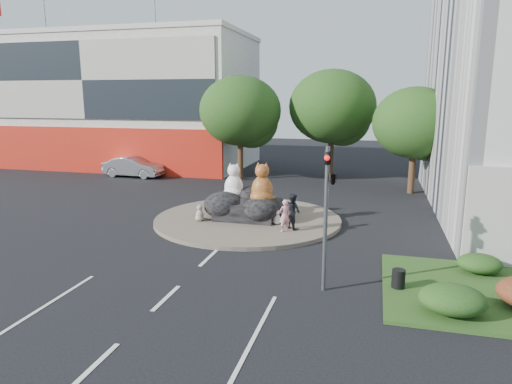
{
  "coord_description": "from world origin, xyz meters",
  "views": [
    {
      "loc": [
        6.52,
        -12.93,
        6.58
      ],
      "look_at": [
        0.91,
        8.29,
        2.0
      ],
      "focal_mm": 32.0,
      "sensor_mm": 36.0,
      "label": 1
    }
  ],
  "objects_px": {
    "parked_car": "(134,167)",
    "kitten_calico": "(200,212)",
    "kitten_white": "(277,217)",
    "pedestrian_pink": "(285,216)",
    "cat_white": "(234,181)",
    "pedestrian_dark": "(293,211)",
    "litter_bin": "(398,279)",
    "cat_tabby": "(262,183)"
  },
  "relations": [
    {
      "from": "cat_tabby",
      "to": "litter_bin",
      "type": "bearing_deg",
      "value": -44.41
    },
    {
      "from": "pedestrian_pink",
      "to": "litter_bin",
      "type": "bearing_deg",
      "value": 93.23
    },
    {
      "from": "cat_white",
      "to": "cat_tabby",
      "type": "bearing_deg",
      "value": -22.67
    },
    {
      "from": "pedestrian_dark",
      "to": "litter_bin",
      "type": "relative_size",
      "value": 2.73
    },
    {
      "from": "parked_car",
      "to": "kitten_white",
      "type": "bearing_deg",
      "value": -125.49
    },
    {
      "from": "cat_white",
      "to": "pedestrian_dark",
      "type": "bearing_deg",
      "value": -29.14
    },
    {
      "from": "pedestrian_pink",
      "to": "parked_car",
      "type": "distance_m",
      "value": 20.26
    },
    {
      "from": "kitten_calico",
      "to": "pedestrian_dark",
      "type": "height_order",
      "value": "pedestrian_dark"
    },
    {
      "from": "cat_white",
      "to": "cat_tabby",
      "type": "height_order",
      "value": "cat_tabby"
    },
    {
      "from": "parked_car",
      "to": "litter_bin",
      "type": "bearing_deg",
      "value": -128.71
    },
    {
      "from": "cat_tabby",
      "to": "pedestrian_pink",
      "type": "bearing_deg",
      "value": -46.23
    },
    {
      "from": "pedestrian_dark",
      "to": "cat_white",
      "type": "bearing_deg",
      "value": 11.43
    },
    {
      "from": "pedestrian_pink",
      "to": "litter_bin",
      "type": "height_order",
      "value": "pedestrian_pink"
    },
    {
      "from": "kitten_calico",
      "to": "kitten_white",
      "type": "relative_size",
      "value": 1.18
    },
    {
      "from": "kitten_calico",
      "to": "kitten_white",
      "type": "distance_m",
      "value": 4.09
    },
    {
      "from": "kitten_white",
      "to": "pedestrian_pink",
      "type": "bearing_deg",
      "value": -86.89
    },
    {
      "from": "pedestrian_pink",
      "to": "parked_car",
      "type": "bearing_deg",
      "value": -80.38
    },
    {
      "from": "kitten_white",
      "to": "kitten_calico",
      "type": "bearing_deg",
      "value": 160.94
    },
    {
      "from": "cat_white",
      "to": "litter_bin",
      "type": "bearing_deg",
      "value": -44.56
    },
    {
      "from": "cat_white",
      "to": "parked_car",
      "type": "distance_m",
      "value": 16.17
    },
    {
      "from": "pedestrian_pink",
      "to": "litter_bin",
      "type": "distance_m",
      "value": 7.39
    },
    {
      "from": "pedestrian_dark",
      "to": "kitten_calico",
      "type": "bearing_deg",
      "value": 36.72
    },
    {
      "from": "parked_car",
      "to": "kitten_calico",
      "type": "bearing_deg",
      "value": -135.53
    },
    {
      "from": "kitten_white",
      "to": "pedestrian_dark",
      "type": "height_order",
      "value": "pedestrian_dark"
    },
    {
      "from": "kitten_calico",
      "to": "pedestrian_dark",
      "type": "distance_m",
      "value": 5.0
    },
    {
      "from": "cat_white",
      "to": "kitten_white",
      "type": "xyz_separation_m",
      "value": [
        2.72,
        -1.3,
        -1.52
      ]
    },
    {
      "from": "cat_white",
      "to": "cat_tabby",
      "type": "relative_size",
      "value": 0.91
    },
    {
      "from": "kitten_white",
      "to": "pedestrian_pink",
      "type": "height_order",
      "value": "pedestrian_pink"
    },
    {
      "from": "cat_white",
      "to": "litter_bin",
      "type": "distance_m",
      "value": 11.59
    },
    {
      "from": "cat_tabby",
      "to": "pedestrian_dark",
      "type": "distance_m",
      "value": 2.47
    },
    {
      "from": "pedestrian_dark",
      "to": "parked_car",
      "type": "height_order",
      "value": "pedestrian_dark"
    },
    {
      "from": "parked_car",
      "to": "cat_white",
      "type": "bearing_deg",
      "value": -127.92
    },
    {
      "from": "pedestrian_pink",
      "to": "litter_bin",
      "type": "relative_size",
      "value": 2.43
    },
    {
      "from": "cat_white",
      "to": "kitten_white",
      "type": "bearing_deg",
      "value": -27.15
    },
    {
      "from": "pedestrian_pink",
      "to": "cat_white",
      "type": "bearing_deg",
      "value": -76.84
    },
    {
      "from": "cat_tabby",
      "to": "litter_bin",
      "type": "xyz_separation_m",
      "value": [
        6.64,
        -7.13,
        -1.75
      ]
    },
    {
      "from": "parked_car",
      "to": "cat_tabby",
      "type": "bearing_deg",
      "value": -125.84
    },
    {
      "from": "cat_tabby",
      "to": "pedestrian_pink",
      "type": "relative_size",
      "value": 1.39
    },
    {
      "from": "cat_white",
      "to": "kitten_calico",
      "type": "distance_m",
      "value": 2.61
    },
    {
      "from": "pedestrian_pink",
      "to": "pedestrian_dark",
      "type": "height_order",
      "value": "pedestrian_dark"
    },
    {
      "from": "pedestrian_pink",
      "to": "pedestrian_dark",
      "type": "distance_m",
      "value": 0.66
    },
    {
      "from": "cat_tabby",
      "to": "parked_car",
      "type": "distance_m",
      "value": 17.96
    }
  ]
}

